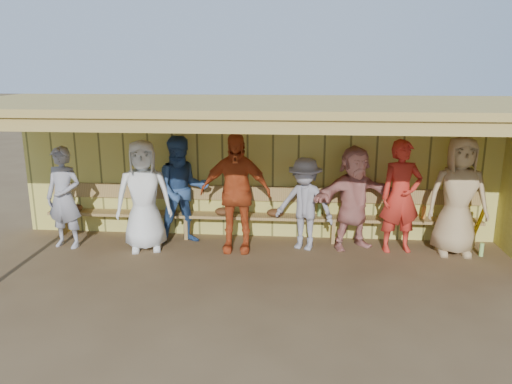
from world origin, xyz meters
TOP-DOWN VIEW (x-y plane):
  - ground at (0.00, 0.00)m, footprint 90.00×90.00m
  - player_a at (-3.23, 0.44)m, footprint 0.69×0.51m
  - player_b at (-1.86, 0.44)m, footprint 1.02×0.80m
  - player_c at (-1.30, 0.81)m, footprint 1.09×0.96m
  - player_d at (-0.35, 0.51)m, footprint 1.16×0.49m
  - player_e at (0.78, 0.68)m, footprint 1.14×0.90m
  - player_f at (1.59, 0.81)m, footprint 1.68×1.13m
  - player_g at (2.34, 0.70)m, footprint 0.74×0.55m
  - player_h at (3.23, 0.66)m, footprint 0.96×0.64m
  - dugout_structure at (0.39, 0.69)m, footprint 8.80×3.20m
  - bench at (0.00, 1.12)m, footprint 7.60×0.34m
  - dugout_equipment at (-0.37, 0.99)m, footprint 7.20×0.62m

SIDE VIEW (x-z plane):
  - ground at x=0.00m, z-range 0.00..0.00m
  - dugout_equipment at x=-0.37m, z-range 0.09..0.89m
  - bench at x=0.00m, z-range 0.06..0.99m
  - player_e at x=0.78m, z-range 0.00..1.55m
  - player_a at x=-3.23m, z-range 0.00..1.72m
  - player_f at x=1.59m, z-range 0.00..1.74m
  - player_b at x=-1.86m, z-range 0.00..1.85m
  - player_g at x=2.34m, z-range 0.00..1.86m
  - player_c at x=-1.30m, z-range 0.00..1.87m
  - player_h at x=3.23m, z-range 0.00..1.94m
  - player_d at x=-0.35m, z-range 0.00..1.97m
  - dugout_structure at x=0.39m, z-range 0.44..2.94m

